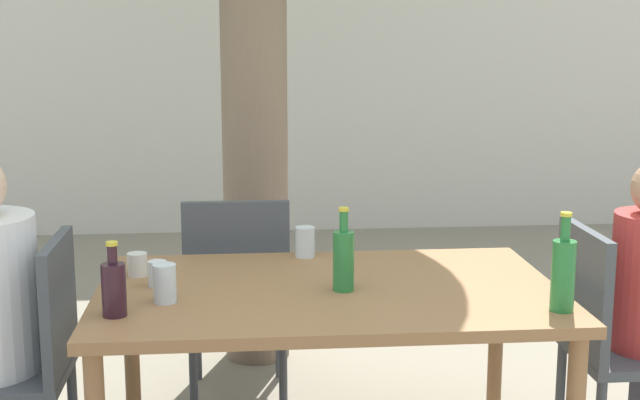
# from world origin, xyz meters

# --- Properties ---
(cafe_building_wall) EXTENTS (10.00, 0.08, 2.80)m
(cafe_building_wall) POSITION_xyz_m (0.00, 4.10, 1.40)
(cafe_building_wall) COLOR silver
(cafe_building_wall) RESTS_ON ground_plane
(dining_table_front) EXTENTS (1.59, 0.99, 0.73)m
(dining_table_front) POSITION_xyz_m (0.00, 0.00, 0.66)
(dining_table_front) COLOR #996B42
(dining_table_front) RESTS_ON ground_plane
(patio_chair_0) EXTENTS (0.44, 0.44, 0.92)m
(patio_chair_0) POSITION_xyz_m (-1.03, 0.00, 0.53)
(patio_chair_0) COLOR #474C51
(patio_chair_0) RESTS_ON ground_plane
(patio_chair_1) EXTENTS (0.44, 0.44, 0.92)m
(patio_chair_1) POSITION_xyz_m (1.03, 0.00, 0.53)
(patio_chair_1) COLOR #474C51
(patio_chair_1) RESTS_ON ground_plane
(patio_chair_2) EXTENTS (0.44, 0.44, 0.92)m
(patio_chair_2) POSITION_xyz_m (-0.32, 0.73, 0.53)
(patio_chair_2) COLOR #474C51
(patio_chair_2) RESTS_ON ground_plane
(green_bottle_0) EXTENTS (0.07, 0.07, 0.29)m
(green_bottle_0) POSITION_xyz_m (0.05, -0.04, 0.84)
(green_bottle_0) COLOR #287A38
(green_bottle_0) RESTS_ON dining_table_front
(green_bottle_1) EXTENTS (0.08, 0.08, 0.32)m
(green_bottle_1) POSITION_xyz_m (0.72, -0.33, 0.86)
(green_bottle_1) COLOR #287A38
(green_bottle_1) RESTS_ON dining_table_front
(wine_bottle_2) EXTENTS (0.08, 0.08, 0.24)m
(wine_bottle_2) POSITION_xyz_m (-0.69, -0.25, 0.82)
(wine_bottle_2) COLOR #331923
(wine_bottle_2) RESTS_ON dining_table_front
(drinking_glass_0) EXTENTS (0.07, 0.07, 0.08)m
(drinking_glass_0) POSITION_xyz_m (-0.67, 0.20, 0.77)
(drinking_glass_0) COLOR silver
(drinking_glass_0) RESTS_ON dining_table_front
(drinking_glass_1) EXTENTS (0.07, 0.07, 0.09)m
(drinking_glass_1) POSITION_xyz_m (-0.59, 0.06, 0.78)
(drinking_glass_1) COLOR white
(drinking_glass_1) RESTS_ON dining_table_front
(drinking_glass_2) EXTENTS (0.08, 0.08, 0.13)m
(drinking_glass_2) POSITION_xyz_m (-0.55, -0.13, 0.80)
(drinking_glass_2) COLOR silver
(drinking_glass_2) RESTS_ON dining_table_front
(drinking_glass_3) EXTENTS (0.08, 0.08, 0.12)m
(drinking_glass_3) POSITION_xyz_m (-0.05, 0.42, 0.79)
(drinking_glass_3) COLOR silver
(drinking_glass_3) RESTS_ON dining_table_front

